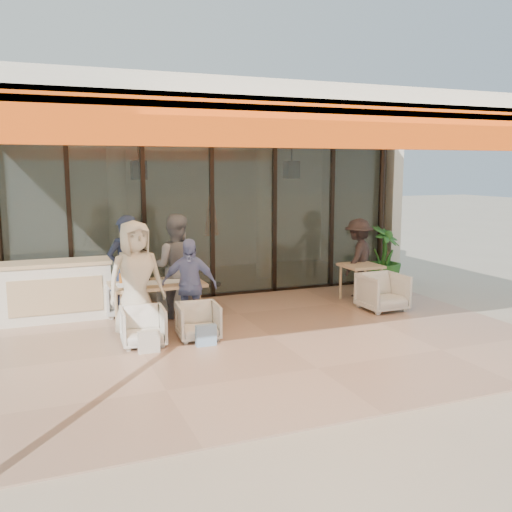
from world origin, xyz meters
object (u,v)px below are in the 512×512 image
(diner_grey, at_px, (175,267))
(host_counter, at_px, (55,291))
(chair_near_left, at_px, (143,325))
(chair_near_right, at_px, (198,320))
(diner_navy, at_px, (126,269))
(chair_far_left, at_px, (123,296))
(side_chair, at_px, (383,290))
(standing_woman, at_px, (358,258))
(diner_cream, at_px, (136,280))
(chair_far_right, at_px, (169,292))
(diner_periwinkle, at_px, (189,285))
(side_table, at_px, (361,270))
(dining_table, at_px, (156,286))
(potted_palm, at_px, (384,257))

(diner_grey, bearing_deg, host_counter, 3.45)
(chair_near_left, height_order, chair_near_right, chair_near_left)
(chair_near_right, height_order, diner_navy, diner_navy)
(host_counter, relative_size, diner_grey, 1.02)
(chair_far_left, height_order, diner_grey, diner_grey)
(host_counter, xyz_separation_m, chair_far_left, (1.12, -0.05, -0.18))
(chair_far_left, distance_m, diner_navy, 0.75)
(side_chair, relative_size, standing_woman, 0.48)
(chair_far_left, relative_size, diner_cream, 0.39)
(chair_far_right, relative_size, diner_cream, 0.38)
(diner_periwinkle, bearing_deg, chair_near_right, -68.01)
(chair_far_right, distance_m, diner_grey, 0.75)
(chair_far_right, distance_m, diner_periwinkle, 1.46)
(chair_near_right, bearing_deg, standing_woman, 27.88)
(host_counter, xyz_separation_m, chair_near_left, (1.12, -1.95, -0.21))
(host_counter, bearing_deg, chair_near_left, -60.09)
(diner_cream, distance_m, side_table, 4.52)
(host_counter, xyz_separation_m, diner_periwinkle, (1.96, -1.45, 0.22))
(chair_far_left, bearing_deg, diner_navy, 87.00)
(chair_far_left, relative_size, chair_near_left, 1.09)
(chair_far_left, xyz_separation_m, chair_near_left, (-0.00, -1.90, -0.03))
(chair_far_right, distance_m, standing_woman, 3.86)
(host_counter, distance_m, standing_woman, 5.80)
(chair_far_left, height_order, chair_far_right, chair_far_left)
(host_counter, relative_size, diner_periwinkle, 1.23)
(chair_far_right, bearing_deg, host_counter, -6.85)
(diner_grey, bearing_deg, chair_near_left, 78.06)
(dining_table, height_order, side_table, dining_table)
(chair_near_left, height_order, side_chair, side_chair)
(diner_periwinkle, distance_m, side_chair, 3.64)
(host_counter, bearing_deg, diner_cream, -52.25)
(chair_near_right, bearing_deg, chair_far_left, 118.71)
(chair_far_left, distance_m, diner_grey, 1.12)
(diner_grey, relative_size, side_chair, 2.36)
(diner_cream, bearing_deg, chair_far_left, 79.56)
(chair_near_left, bearing_deg, dining_table, 70.51)
(chair_near_left, relative_size, diner_cream, 0.36)
(chair_far_left, relative_size, chair_near_right, 1.12)
(chair_far_left, xyz_separation_m, standing_woman, (4.67, -0.27, 0.44))
(chair_near_right, height_order, diner_cream, diner_cream)
(diner_navy, distance_m, side_table, 4.47)
(chair_near_right, xyz_separation_m, diner_periwinkle, (0.00, 0.50, 0.44))
(chair_near_left, xyz_separation_m, diner_grey, (0.84, 1.40, 0.59))
(standing_woman, bearing_deg, chair_near_right, -15.04)
(standing_woman, xyz_separation_m, potted_palm, (0.98, 0.51, -0.12))
(side_table, bearing_deg, diner_cream, -171.25)
(chair_far_left, xyz_separation_m, diner_navy, (0.00, -0.50, 0.56))
(chair_near_left, bearing_deg, side_table, 18.69)
(chair_near_right, distance_m, standing_woman, 4.19)
(chair_near_left, bearing_deg, side_chair, 9.38)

